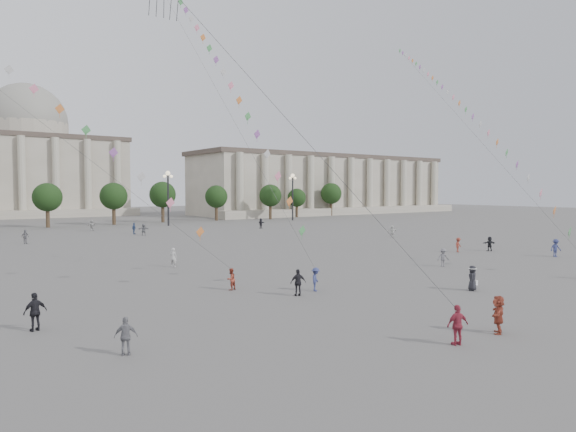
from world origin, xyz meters
TOP-DOWN VIEW (x-y plane):
  - ground at (0.00, 0.00)m, footprint 360.00×360.00m
  - hall_east at (75.00, 93.89)m, footprint 84.00×26.22m
  - hall_central at (0.00, 129.22)m, footprint 48.30×34.30m
  - tree_row at (0.00, 78.00)m, footprint 137.12×5.12m
  - lamp_post_mid_east at (15.00, 70.00)m, footprint 2.00×0.90m
  - lamp_post_far_east at (45.00, 70.00)m, footprint 2.00×0.90m
  - person_crowd_0 at (3.23, 55.71)m, footprint 1.06×1.05m
  - person_crowd_3 at (28.80, 9.81)m, footprint 1.62×1.09m
  - person_crowd_4 at (-0.54, 65.78)m, footprint 1.85×1.36m
  - person_crowd_6 at (14.60, 5.43)m, footprint 1.25×1.10m
  - person_crowd_7 at (32.57, 28.23)m, footprint 1.65×1.21m
  - person_crowd_8 at (24.95, 11.25)m, footprint 1.17×0.82m
  - person_crowd_9 at (25.87, 53.73)m, footprint 1.83×1.21m
  - person_crowd_12 at (3.70, 52.68)m, footprint 1.77×0.90m
  - person_crowd_13 at (-5.60, 19.79)m, footprint 0.74×0.76m
  - person_crowd_14 at (29.79, 2.77)m, footprint 1.39×1.13m
  - person_crowd_16 at (-13.21, 49.74)m, footprint 1.17×0.90m
  - tourist_0 at (-4.63, -10.00)m, footprint 1.17×0.76m
  - tourist_1 at (-4.01, 2.91)m, footprint 1.14×0.78m
  - tourist_2 at (-1.38, -10.00)m, footprint 1.79×1.37m
  - tourist_3 at (-17.37, -2.57)m, footprint 1.06×0.77m
  - tourist_4 at (-19.80, 3.86)m, footprint 1.21×0.70m
  - kite_flyer_0 at (-6.66, 7.26)m, footprint 0.90×0.80m
  - kite_flyer_1 at (-2.06, 3.45)m, footprint 1.20×1.17m
  - hat_person at (6.95, -2.86)m, footprint 1.03×0.94m
  - kite_train_mid at (1.33, 32.87)m, footprint 7.14×55.54m
  - kite_train_east at (36.86, 21.48)m, footprint 35.06×50.04m

SIDE VIEW (x-z plane):
  - ground at x=0.00m, z-range 0.00..0.00m
  - kite_flyer_0 at x=-6.66m, z-range 0.00..1.54m
  - kite_flyer_1 at x=-2.06m, z-range 0.00..1.65m
  - person_crowd_8 at x=24.95m, z-range 0.00..1.66m
  - tourist_3 at x=-17.37m, z-range 0.00..1.66m
  - person_crowd_3 at x=28.80m, z-range 0.00..1.67m
  - person_crowd_6 at x=14.60m, z-range 0.00..1.68m
  - person_crowd_7 at x=32.57m, z-range 0.00..1.73m
  - person_crowd_13 at x=-5.60m, z-range 0.00..1.76m
  - tourist_1 at x=-4.01m, z-range 0.00..1.79m
  - person_crowd_0 at x=3.23m, z-range 0.00..1.80m
  - hat_person at x=6.95m, z-range 0.03..1.80m
  - person_crowd_12 at x=3.70m, z-range 0.00..1.83m
  - person_crowd_16 at x=-13.21m, z-range 0.00..1.85m
  - tourist_0 at x=-4.63m, z-range 0.00..1.86m
  - person_crowd_14 at x=29.79m, z-range 0.00..1.88m
  - person_crowd_9 at x=25.87m, z-range 0.00..1.89m
  - tourist_2 at x=-1.38m, z-range 0.00..1.89m
  - person_crowd_4 at x=-0.54m, z-range 0.00..1.93m
  - tourist_4 at x=-19.80m, z-range 0.00..1.94m
  - tree_row at x=0.00m, z-range 1.39..9.39m
  - lamp_post_mid_east at x=15.00m, z-range 2.03..12.68m
  - lamp_post_far_east at x=45.00m, z-range 2.03..12.68m
  - hall_east at x=75.00m, z-range -0.17..17.03m
  - hall_central at x=0.00m, z-range -3.52..31.98m
  - kite_train_east at x=36.86m, z-range -15.67..55.39m
  - kite_train_mid at x=1.33m, z-range -9.36..65.78m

